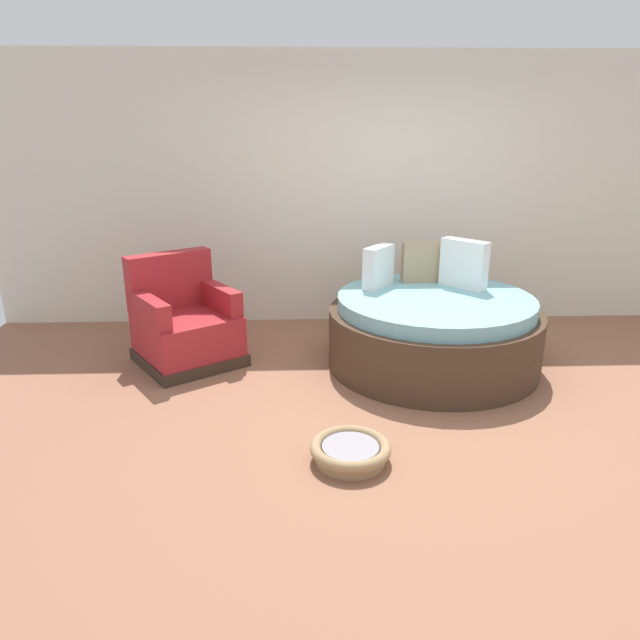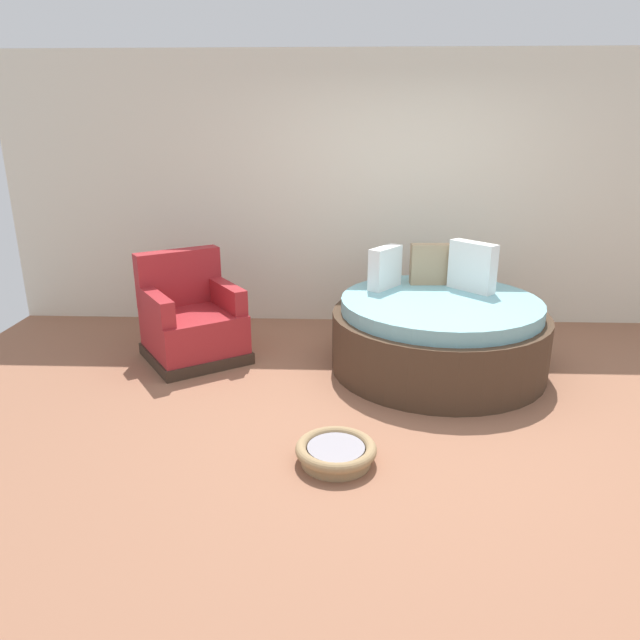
% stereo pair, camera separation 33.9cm
% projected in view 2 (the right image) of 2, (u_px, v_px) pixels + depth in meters
% --- Properties ---
extents(ground_plane, '(8.00, 8.00, 0.02)m').
position_uv_depth(ground_plane, '(412.00, 409.00, 4.39)').
color(ground_plane, '#936047').
extents(back_wall, '(8.00, 0.12, 2.70)m').
position_uv_depth(back_wall, '(396.00, 193.00, 5.97)').
color(back_wall, silver).
rests_on(back_wall, ground_plane).
extents(round_daybed, '(1.81, 1.81, 1.05)m').
position_uv_depth(round_daybed, '(438.00, 333.00, 5.00)').
color(round_daybed, '#473323').
rests_on(round_daybed, ground_plane).
extents(red_armchair, '(1.11, 1.11, 0.94)m').
position_uv_depth(red_armchair, '(192.00, 322.00, 5.24)').
color(red_armchair, '#38281E').
rests_on(red_armchair, ground_plane).
extents(pet_basket, '(0.51, 0.51, 0.13)m').
position_uv_depth(pet_basket, '(336.00, 452.00, 3.65)').
color(pet_basket, '#9E7F56').
rests_on(pet_basket, ground_plane).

